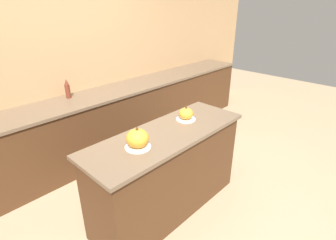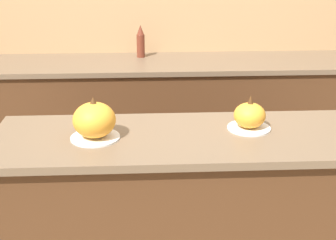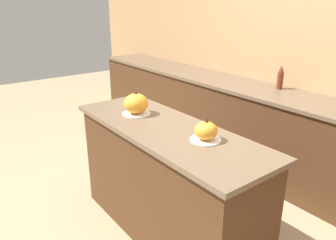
# 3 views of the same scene
# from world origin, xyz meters

# --- Properties ---
(ground_plane) EXTENTS (12.00, 12.00, 0.00)m
(ground_plane) POSITION_xyz_m (0.00, 0.00, 0.00)
(ground_plane) COLOR tan
(wall_back) EXTENTS (8.00, 0.06, 2.50)m
(wall_back) POSITION_xyz_m (0.00, 1.74, 1.25)
(wall_back) COLOR tan
(wall_back) RESTS_ON ground_plane
(kitchen_island) EXTENTS (1.67, 0.58, 0.89)m
(kitchen_island) POSITION_xyz_m (0.00, 0.00, 0.45)
(kitchen_island) COLOR #4C2D19
(kitchen_island) RESTS_ON ground_plane
(back_counter) EXTENTS (6.00, 0.60, 0.89)m
(back_counter) POSITION_xyz_m (0.00, 1.41, 0.44)
(back_counter) COLOR #4C2D19
(back_counter) RESTS_ON ground_plane
(pumpkin_cake_left) EXTENTS (0.22, 0.22, 0.19)m
(pumpkin_cake_left) POSITION_xyz_m (-0.37, -0.01, 0.97)
(pumpkin_cake_left) COLOR white
(pumpkin_cake_left) RESTS_ON kitchen_island
(pumpkin_cake_right) EXTENTS (0.20, 0.20, 0.17)m
(pumpkin_cake_right) POSITION_xyz_m (0.33, 0.06, 0.95)
(pumpkin_cake_right) COLOR white
(pumpkin_cake_right) RESTS_ON kitchen_island
(bottle_tall) EXTENTS (0.06, 0.06, 0.24)m
(bottle_tall) POSITION_xyz_m (-0.17, 1.56, 1.00)
(bottle_tall) COLOR maroon
(bottle_tall) RESTS_ON back_counter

